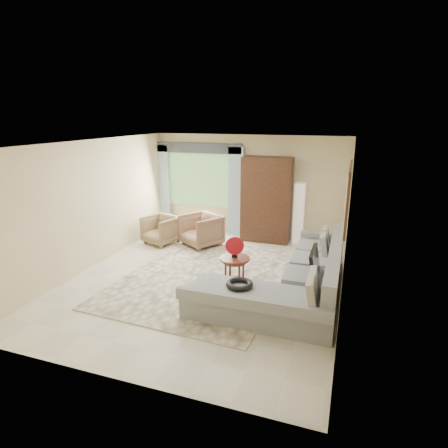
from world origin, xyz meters
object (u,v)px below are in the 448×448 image
at_px(armchair_left, 161,230).
at_px(armoire, 267,200).
at_px(coffee_table, 235,271).
at_px(tv_screen, 315,263).
at_px(potted_plant, 163,223).
at_px(sectional_sofa, 298,283).
at_px(floor_lamp, 299,214).
at_px(armchair_right, 201,230).

xyz_separation_m(armchair_left, armoire, (2.39, 1.07, 0.71)).
distance_m(coffee_table, armchair_left, 2.99).
relative_size(tv_screen, potted_plant, 1.30).
relative_size(sectional_sofa, floor_lamp, 2.31).
distance_m(potted_plant, armoire, 2.84).
distance_m(sectional_sofa, tv_screen, 0.52).
distance_m(sectional_sofa, coffee_table, 1.19).
xyz_separation_m(sectional_sofa, floor_lamp, (-0.43, 2.96, 0.47)).
xyz_separation_m(armchair_left, floor_lamp, (3.19, 1.13, 0.41)).
bearing_deg(potted_plant, floor_lamp, 6.48).
height_order(sectional_sofa, armchair_right, sectional_sofa).
height_order(tv_screen, armchair_left, tv_screen).
xyz_separation_m(potted_plant, floor_lamp, (3.52, 0.40, 0.46)).
bearing_deg(potted_plant, armchair_right, -23.08).
distance_m(coffee_table, potted_plant, 3.70).
xyz_separation_m(sectional_sofa, armchair_right, (-2.62, 1.99, 0.10)).
bearing_deg(coffee_table, floor_lamp, 75.26).
relative_size(sectional_sofa, potted_plant, 6.07).
relative_size(coffee_table, potted_plant, 0.98).
height_order(sectional_sofa, potted_plant, sectional_sofa).
bearing_deg(armchair_left, potted_plant, 133.69).
distance_m(armchair_right, floor_lamp, 2.42).
height_order(coffee_table, armchair_right, armchair_right).
bearing_deg(armoire, armchair_right, -146.87).
xyz_separation_m(armchair_right, potted_plant, (-1.33, 0.57, -0.10)).
bearing_deg(tv_screen, armchair_right, 144.02).
xyz_separation_m(coffee_table, armchair_right, (-1.44, 1.88, 0.09)).
xyz_separation_m(armoire, floor_lamp, (0.80, 0.06, -0.30)).
distance_m(sectional_sofa, armoire, 3.24).
xyz_separation_m(armchair_left, potted_plant, (-0.32, 0.73, -0.06)).
bearing_deg(armoire, floor_lamp, 4.29).
bearing_deg(armchair_left, sectional_sofa, -6.75).
distance_m(armoire, floor_lamp, 0.86).
bearing_deg(armoire, coffee_table, -88.96).
distance_m(sectional_sofa, floor_lamp, 3.03).
xyz_separation_m(coffee_table, floor_lamp, (0.75, 2.85, 0.46)).
height_order(armchair_left, floor_lamp, floor_lamp).
bearing_deg(floor_lamp, coffee_table, -104.74).
xyz_separation_m(armchair_right, armoire, (1.39, 0.91, 0.67)).
bearing_deg(floor_lamp, armchair_left, -160.45).
relative_size(tv_screen, armoire, 0.35).
distance_m(tv_screen, armchair_left, 4.36).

